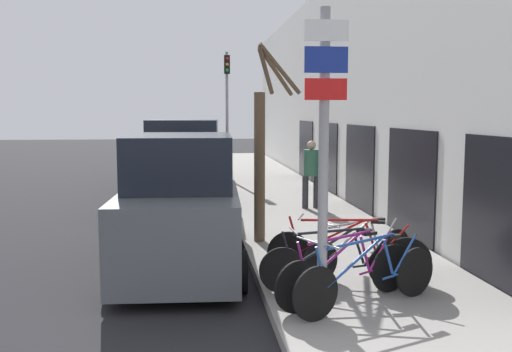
% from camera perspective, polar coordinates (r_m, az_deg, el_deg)
% --- Properties ---
extents(ground_plane, '(80.00, 80.00, 0.00)m').
position_cam_1_polar(ground_plane, '(14.60, -6.67, -3.70)').
color(ground_plane, black).
extents(sidewalk_curb, '(3.20, 32.00, 0.15)m').
position_cam_1_polar(sidewalk_curb, '(17.54, 1.87, -1.70)').
color(sidewalk_curb, gray).
rests_on(sidewalk_curb, ground).
extents(building_facade, '(0.23, 32.00, 6.50)m').
position_cam_1_polar(building_facade, '(17.66, 7.62, 8.51)').
color(building_facade, silver).
rests_on(building_facade, ground).
extents(signpost, '(0.50, 0.14, 3.58)m').
position_cam_1_polar(signpost, '(6.59, 6.79, 2.39)').
color(signpost, '#939399').
rests_on(signpost, sidewalk_curb).
extents(bicycle_0, '(2.08, 1.05, 0.90)m').
position_cam_1_polar(bicycle_0, '(7.23, 11.18, -9.94)').
color(bicycle_0, black).
rests_on(bicycle_0, sidewalk_curb).
extents(bicycle_1, '(1.98, 0.96, 0.89)m').
position_cam_1_polar(bicycle_1, '(7.41, 9.02, -9.53)').
color(bicycle_1, black).
rests_on(bicycle_1, sidewalk_curb).
extents(bicycle_2, '(2.13, 0.44, 0.86)m').
position_cam_1_polar(bicycle_2, '(7.86, 8.09, -8.66)').
color(bicycle_2, black).
rests_on(bicycle_2, sidewalk_curb).
extents(bicycle_3, '(2.22, 0.86, 0.91)m').
position_cam_1_polar(bicycle_3, '(8.37, 9.10, -7.60)').
color(bicycle_3, black).
rests_on(bicycle_3, sidewalk_curb).
extents(bicycle_4, '(1.90, 0.95, 0.84)m').
position_cam_1_polar(bicycle_4, '(8.64, 10.33, -7.37)').
color(bicycle_4, black).
rests_on(bicycle_4, sidewalk_curb).
extents(parked_car_0, '(2.14, 4.56, 2.20)m').
position_cam_1_polar(parked_car_0, '(9.35, -7.42, -3.23)').
color(parked_car_0, '#51565B').
rests_on(parked_car_0, ground).
extents(parked_car_1, '(2.30, 4.44, 2.36)m').
position_cam_1_polar(parked_car_1, '(14.71, -7.14, 0.55)').
color(parked_car_1, black).
rests_on(parked_car_1, ground).
extents(parked_car_2, '(2.22, 4.23, 2.24)m').
position_cam_1_polar(parked_car_2, '(19.90, -7.17, 1.98)').
color(parked_car_2, maroon).
rests_on(parked_car_2, ground).
extents(parked_car_3, '(2.11, 4.69, 2.20)m').
position_cam_1_polar(parked_car_3, '(24.89, -7.24, 2.79)').
color(parked_car_3, '#B2B7BC').
rests_on(parked_car_3, ground).
extents(pedestrian_near, '(0.44, 0.38, 1.69)m').
position_cam_1_polar(pedestrian_near, '(14.28, 5.53, 0.66)').
color(pedestrian_near, '#333338').
rests_on(pedestrian_near, sidewalk_curb).
extents(street_tree, '(0.94, 1.21, 3.66)m').
position_cam_1_polar(street_tree, '(10.58, 0.63, 2.60)').
color(street_tree, brown).
rests_on(street_tree, sidewalk_curb).
extents(traffic_light, '(0.20, 0.30, 4.50)m').
position_cam_1_polar(traffic_light, '(20.28, -2.91, 7.77)').
color(traffic_light, '#939399').
rests_on(traffic_light, sidewalk_curb).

